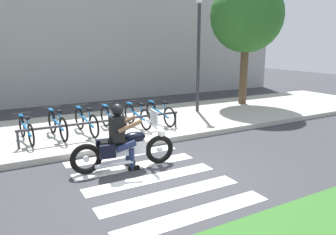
{
  "coord_description": "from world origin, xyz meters",
  "views": [
    {
      "loc": [
        -3.04,
        -5.46,
        2.68
      ],
      "look_at": [
        0.82,
        1.48,
        0.84
      ],
      "focal_mm": 34.36,
      "sensor_mm": 36.0,
      "label": 1
    }
  ],
  "objects_px": {
    "bike_rack": "(106,122)",
    "street_lamp": "(199,45)",
    "motorcycle": "(125,148)",
    "bicycle_2": "(86,121)",
    "bicycle_4": "(137,116)",
    "bicycle_1": "(57,125)",
    "tree_near_rack": "(247,16)",
    "bicycle_0": "(26,129)",
    "rider": "(121,132)",
    "bicycle_5": "(160,113)",
    "bicycle_3": "(113,119)"
  },
  "relations": [
    {
      "from": "bicycle_3",
      "to": "bike_rack",
      "type": "height_order",
      "value": "bicycle_3"
    },
    {
      "from": "bicycle_4",
      "to": "bike_rack",
      "type": "xyz_separation_m",
      "value": [
        -1.19,
        -0.55,
        0.07
      ]
    },
    {
      "from": "motorcycle",
      "to": "bicycle_4",
      "type": "relative_size",
      "value": 1.42
    },
    {
      "from": "bicycle_3",
      "to": "tree_near_rack",
      "type": "xyz_separation_m",
      "value": [
        6.37,
        1.48,
        3.26
      ]
    },
    {
      "from": "bicycle_3",
      "to": "street_lamp",
      "type": "relative_size",
      "value": 0.39
    },
    {
      "from": "bicycle_0",
      "to": "bicycle_4",
      "type": "xyz_separation_m",
      "value": [
        3.17,
        -0.0,
        0.02
      ]
    },
    {
      "from": "motorcycle",
      "to": "street_lamp",
      "type": "distance_m",
      "value": 6.19
    },
    {
      "from": "tree_near_rack",
      "to": "street_lamp",
      "type": "bearing_deg",
      "value": -171.27
    },
    {
      "from": "bicycle_1",
      "to": "bicycle_2",
      "type": "distance_m",
      "value": 0.79
    },
    {
      "from": "bicycle_1",
      "to": "tree_near_rack",
      "type": "height_order",
      "value": "tree_near_rack"
    },
    {
      "from": "rider",
      "to": "tree_near_rack",
      "type": "xyz_separation_m",
      "value": [
        7.11,
        4.12,
        2.92
      ]
    },
    {
      "from": "bicycle_4",
      "to": "bicycle_0",
      "type": "bearing_deg",
      "value": 179.97
    },
    {
      "from": "bicycle_4",
      "to": "street_lamp",
      "type": "bearing_deg",
      "value": 20.07
    },
    {
      "from": "rider",
      "to": "bicycle_3",
      "type": "bearing_deg",
      "value": 74.17
    },
    {
      "from": "rider",
      "to": "bicycle_2",
      "type": "bearing_deg",
      "value": 90.95
    },
    {
      "from": "rider",
      "to": "bicycle_1",
      "type": "distance_m",
      "value": 2.78
    },
    {
      "from": "bicycle_5",
      "to": "bike_rack",
      "type": "bearing_deg",
      "value": -164.34
    },
    {
      "from": "bicycle_0",
      "to": "tree_near_rack",
      "type": "distance_m",
      "value": 9.45
    },
    {
      "from": "bicycle_2",
      "to": "bicycle_3",
      "type": "bearing_deg",
      "value": 0.01
    },
    {
      "from": "bike_rack",
      "to": "street_lamp",
      "type": "distance_m",
      "value": 4.92
    },
    {
      "from": "street_lamp",
      "to": "tree_near_rack",
      "type": "relative_size",
      "value": 0.82
    },
    {
      "from": "bicycle_4",
      "to": "street_lamp",
      "type": "relative_size",
      "value": 0.37
    },
    {
      "from": "bicycle_1",
      "to": "tree_near_rack",
      "type": "bearing_deg",
      "value": 10.58
    },
    {
      "from": "bicycle_2",
      "to": "bicycle_5",
      "type": "relative_size",
      "value": 1.05
    },
    {
      "from": "bicycle_1",
      "to": "bike_rack",
      "type": "distance_m",
      "value": 1.31
    },
    {
      "from": "bicycle_4",
      "to": "bike_rack",
      "type": "height_order",
      "value": "bicycle_4"
    },
    {
      "from": "motorcycle",
      "to": "bicycle_2",
      "type": "height_order",
      "value": "motorcycle"
    },
    {
      "from": "bicycle_3",
      "to": "bicycle_1",
      "type": "bearing_deg",
      "value": -179.98
    },
    {
      "from": "motorcycle",
      "to": "bicycle_5",
      "type": "bearing_deg",
      "value": 49.61
    },
    {
      "from": "street_lamp",
      "to": "bicycle_0",
      "type": "bearing_deg",
      "value": -169.99
    },
    {
      "from": "rider",
      "to": "street_lamp",
      "type": "distance_m",
      "value": 6.11
    },
    {
      "from": "rider",
      "to": "bike_rack",
      "type": "xyz_separation_m",
      "value": [
        0.35,
        2.08,
        -0.26
      ]
    },
    {
      "from": "motorcycle",
      "to": "street_lamp",
      "type": "xyz_separation_m",
      "value": [
        4.43,
        3.73,
        2.16
      ]
    },
    {
      "from": "bicycle_2",
      "to": "tree_near_rack",
      "type": "distance_m",
      "value": 8.0
    },
    {
      "from": "bicycle_2",
      "to": "street_lamp",
      "type": "xyz_separation_m",
      "value": [
        4.55,
        1.08,
        2.12
      ]
    },
    {
      "from": "bicycle_4",
      "to": "bike_rack",
      "type": "distance_m",
      "value": 1.31
    },
    {
      "from": "bicycle_0",
      "to": "bicycle_5",
      "type": "height_order",
      "value": "bicycle_5"
    },
    {
      "from": "bicycle_3",
      "to": "bicycle_5",
      "type": "bearing_deg",
      "value": 0.01
    },
    {
      "from": "bicycle_0",
      "to": "bicycle_2",
      "type": "distance_m",
      "value": 1.58
    },
    {
      "from": "rider",
      "to": "bike_rack",
      "type": "bearing_deg",
      "value": 80.4
    },
    {
      "from": "bicycle_0",
      "to": "bicycle_5",
      "type": "xyz_separation_m",
      "value": [
        3.96,
        -0.0,
        0.01
      ]
    },
    {
      "from": "bicycle_0",
      "to": "bicycle_2",
      "type": "height_order",
      "value": "bicycle_2"
    },
    {
      "from": "bicycle_0",
      "to": "bicycle_4",
      "type": "bearing_deg",
      "value": -0.03
    },
    {
      "from": "bicycle_0",
      "to": "bicycle_4",
      "type": "height_order",
      "value": "bicycle_4"
    },
    {
      "from": "bicycle_4",
      "to": "street_lamp",
      "type": "xyz_separation_m",
      "value": [
        2.97,
        1.08,
        2.12
      ]
    },
    {
      "from": "bicycle_0",
      "to": "bike_rack",
      "type": "xyz_separation_m",
      "value": [
        1.98,
        -0.56,
        0.09
      ]
    },
    {
      "from": "bike_rack",
      "to": "tree_near_rack",
      "type": "xyz_separation_m",
      "value": [
        6.76,
        2.04,
        3.19
      ]
    },
    {
      "from": "bicycle_2",
      "to": "bicycle_4",
      "type": "distance_m",
      "value": 1.58
    },
    {
      "from": "bicycle_0",
      "to": "bicycle_5",
      "type": "bearing_deg",
      "value": -0.01
    },
    {
      "from": "bicycle_1",
      "to": "bicycle_5",
      "type": "relative_size",
      "value": 1.02
    }
  ]
}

